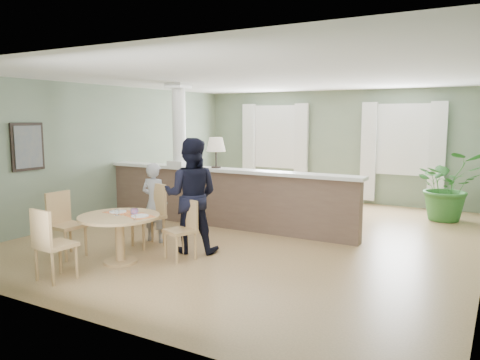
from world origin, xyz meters
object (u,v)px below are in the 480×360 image
Objects in this scene: sofa at (283,196)px; chair_side at (64,221)px; houseplant at (448,186)px; chair_near at (50,241)px; dining_table at (120,225)px; chair_far_boy at (152,212)px; chair_far_man at (184,226)px; man_person at (191,195)px; child_person at (155,202)px.

sofa is 3.04× the size of chair_side.
houseplant is (3.01, 1.26, 0.27)m from sofa.
sofa is 3.13× the size of chair_near.
dining_table is 1.14× the size of chair_far_boy.
chair_far_man reaches higher than dining_table.
man_person is (0.55, 0.96, 0.33)m from dining_table.
child_person is (-4.02, -4.15, -0.04)m from houseplant.
chair_near is at bearing -70.26° from chair_far_boy.
chair_near is (-0.21, -1.00, -0.03)m from dining_table.
sofa is at bearing 110.05° from chair_far_man.
chair_far_boy is at bearing 102.57° from dining_table.
sofa is 3.39× the size of chair_far_man.
chair_side reaches higher than dining_table.
chair_far_boy reaches higher than dining_table.
child_person reaches higher than chair_far_man.
chair_far_man is at bearing 84.84° from man_person.
child_person reaches higher than chair_far_boy.
chair_far_boy is at bearing -179.26° from chair_far_man.
sofa is 3.27m from houseplant.
child_person is (0.64, 1.30, 0.13)m from chair_side.
man_person is at bearing 21.62° from chair_far_boy.
man_person is at bearing -106.42° from chair_near.
man_person is at bearing -50.36° from chair_side.
man_person reaches higher than child_person.
houseplant is 7.41m from chair_near.
sofa is 2.09× the size of houseplant.
chair_far_boy is 1.33m from chair_side.
man_person is at bearing -88.47° from sofa.
chair_side is (-0.96, -0.16, -0.02)m from dining_table.
dining_table is 0.96m from chair_far_boy.
sofa reaches higher than dining_table.
chair_far_man is 0.90× the size of chair_side.
chair_far_man is 0.53m from man_person.
dining_table is 1.18m from child_person.
man_person is (0.76, 1.95, 0.36)m from chair_near.
chair_near is at bearing -95.96° from sofa.
chair_far_man is (-3.05, -4.67, -0.22)m from houseplant.
chair_side reaches higher than chair_near.
chair_side is 0.73× the size of child_person.
chair_side is at bearing -130.55° from houseplant.
chair_near is at bearing 46.19° from man_person.
man_person reaches higher than chair_far_man.
chair_far_boy reaches higher than chair_near.
chair_far_boy is 0.92m from chair_far_man.
dining_table is 1.02m from chair_near.
dining_table is at bearing -57.59° from chair_far_boy.
chair_near is at bearing -121.91° from houseplant.
dining_table is at bearing 102.21° from child_person.
houseplant is at bearing -117.10° from chair_near.
chair_far_boy is 0.82m from man_person.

